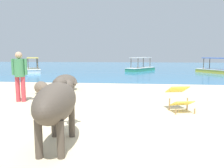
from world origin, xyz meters
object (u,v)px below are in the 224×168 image
person_standing (20,73)px  boat_white (33,69)px  boat_yellow (217,70)px  cow (57,102)px  boat_green (141,68)px  bottle (55,93)px  deck_chair_near (180,97)px  low_bench_table (51,100)px

person_standing → boat_white: (-5.46, 12.04, -0.70)m
person_standing → boat_white: person_standing is taller
boat_yellow → person_standing: bearing=106.5°
cow → boat_green: boat_green is taller
bottle → deck_chair_near: (3.19, 0.85, -0.18)m
bottle → low_bench_table: bearing=159.1°
deck_chair_near → person_standing: 5.00m
boat_white → boat_yellow: size_ratio=1.03×
person_standing → boat_yellow: size_ratio=0.44×
bottle → boat_white: 15.32m
low_bench_table → boat_yellow: 16.62m
low_bench_table → person_standing: size_ratio=0.52×
deck_chair_near → boat_yellow: (5.54, 13.26, -0.13)m
low_bench_table → boat_yellow: bearing=42.7°
low_bench_table → boat_green: size_ratio=0.23×
boat_green → cow: bearing=27.8°
deck_chair_near → person_standing: (-4.93, 0.63, 0.56)m
bottle → boat_yellow: 16.59m
cow → boat_white: boat_white is taller
bottle → boat_yellow: boat_yellow is taller
person_standing → boat_yellow: 16.41m
bottle → person_standing: person_standing is taller
person_standing → boat_white: 13.23m
boat_white → boat_yellow: same height
cow → boat_green: (1.69, 17.81, -0.50)m
bottle → person_standing: 2.32m
deck_chair_near → boat_white: boat_white is taller
low_bench_table → bottle: (0.14, -0.06, 0.19)m
boat_green → boat_white: bearing=-41.9°
boat_green → bottle: bearing=24.7°
low_bench_table → boat_white: bearing=102.6°
cow → deck_chair_near: size_ratio=2.31×
low_bench_table → bottle: bottle is taller
cow → low_bench_table: 2.02m
boat_white → boat_yellow: (15.92, 0.59, 0.00)m
deck_chair_near → boat_yellow: boat_yellow is taller
boat_yellow → boat_green: bearing=38.9°
low_bench_table → boat_green: boat_green is taller
low_bench_table → deck_chair_near: size_ratio=0.97×
bottle → deck_chair_near: bottle is taller
cow → low_bench_table: size_ratio=2.39×
cow → deck_chair_near: (2.49, 2.59, -0.36)m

